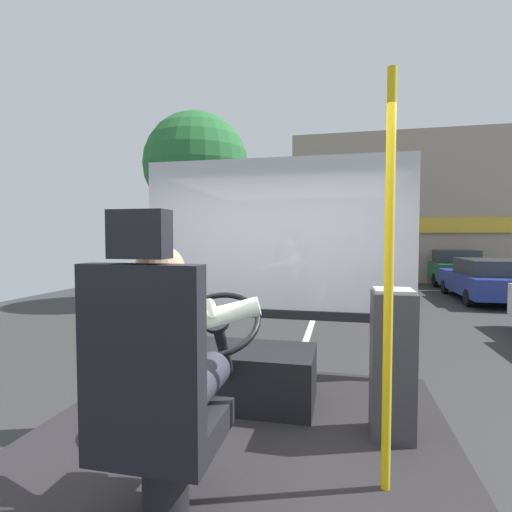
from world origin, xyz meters
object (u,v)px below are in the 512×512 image
(driver_seat, at_px, (155,400))
(steering_console, at_px, (239,373))
(fare_box, at_px, (392,363))
(parked_car_green, at_px, (450,266))
(bus_driver, at_px, (168,354))
(parked_car_blue, at_px, (491,279))
(handrail_pole, at_px, (389,283))

(driver_seat, bearing_deg, steering_console, 90.00)
(steering_console, distance_m, fare_box, 1.10)
(parked_car_green, bearing_deg, bus_driver, -108.11)
(driver_seat, xyz_separation_m, steering_console, (0.00, 1.31, -0.34))
(steering_console, distance_m, parked_car_green, 15.12)
(parked_car_blue, bearing_deg, fare_box, -111.63)
(fare_box, bearing_deg, driver_seat, -134.65)
(fare_box, bearing_deg, parked_car_blue, 68.37)
(handrail_pole, distance_m, parked_car_blue, 11.45)
(bus_driver, distance_m, parked_car_green, 16.26)
(bus_driver, height_order, fare_box, bus_driver)
(handrail_pole, height_order, fare_box, handrail_pole)
(bus_driver, bearing_deg, parked_car_blue, 65.42)
(bus_driver, height_order, handrail_pole, handrail_pole)
(driver_seat, height_order, steering_console, driver_seat)
(driver_seat, height_order, parked_car_green, driver_seat)
(fare_box, height_order, parked_car_green, fare_box)
(driver_seat, height_order, fare_box, driver_seat)
(handrail_pole, xyz_separation_m, fare_box, (0.09, 0.54, -0.55))
(handrail_pole, relative_size, fare_box, 2.21)
(driver_seat, distance_m, fare_box, 1.49)
(handrail_pole, distance_m, fare_box, 0.78)
(steering_console, height_order, fare_box, fare_box)
(fare_box, relative_size, parked_car_blue, 0.23)
(handrail_pole, height_order, parked_car_green, handrail_pole)
(parked_car_blue, relative_size, parked_car_green, 0.89)
(fare_box, distance_m, parked_car_blue, 10.88)
(bus_driver, xyz_separation_m, steering_console, (-0.00, 1.18, -0.49))
(steering_console, distance_m, handrail_pole, 1.46)
(driver_seat, relative_size, parked_car_blue, 0.34)
(fare_box, bearing_deg, bus_driver, -138.28)
(steering_console, bearing_deg, fare_box, -13.79)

